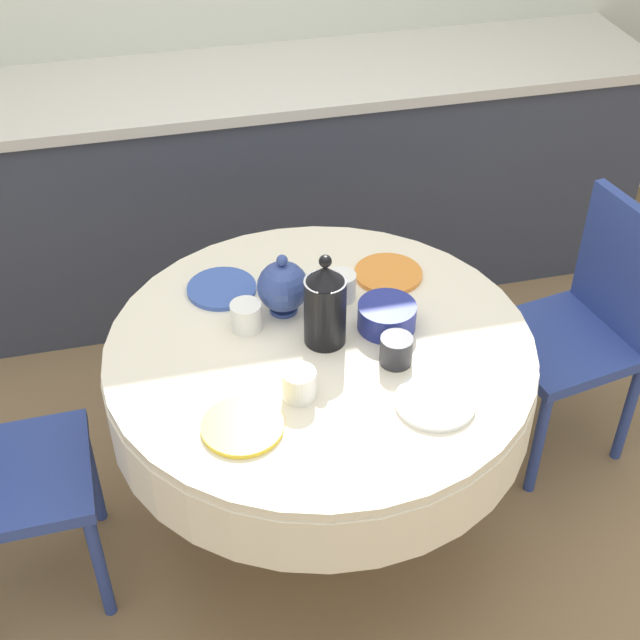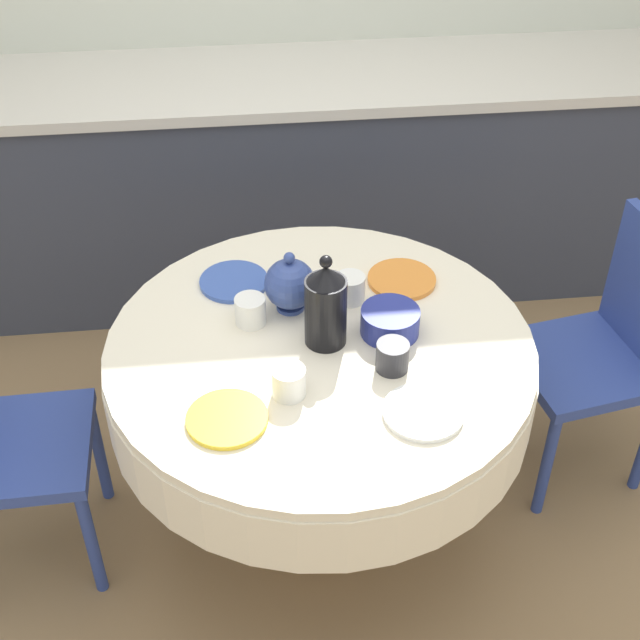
{
  "view_description": "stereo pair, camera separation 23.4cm",
  "coord_description": "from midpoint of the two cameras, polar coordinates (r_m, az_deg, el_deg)",
  "views": [
    {
      "loc": [
        -0.43,
        -1.78,
        2.27
      ],
      "look_at": [
        0.0,
        0.0,
        0.8
      ],
      "focal_mm": 50.0,
      "sensor_mm": 36.0,
      "label": 1
    },
    {
      "loc": [
        -0.2,
        -1.82,
        2.27
      ],
      "look_at": [
        0.0,
        0.0,
        0.8
      ],
      "focal_mm": 50.0,
      "sensor_mm": 36.0,
      "label": 2
    }
  ],
  "objects": [
    {
      "name": "cup_far_right",
      "position": [
        2.53,
        4.6,
        1.94
      ],
      "size": [
        0.09,
        0.09,
        0.08
      ],
      "primitive_type": "cylinder",
      "color": "white",
      "rests_on": "dining_table"
    },
    {
      "name": "dining_table",
      "position": [
        2.48,
        2.71,
        -3.85
      ],
      "size": [
        1.17,
        1.17,
        0.72
      ],
      "color": "brown",
      "rests_on": "ground_plane"
    },
    {
      "name": "ground_plane",
      "position": [
        2.91,
        2.36,
        -12.5
      ],
      "size": [
        12.0,
        12.0,
        0.0
      ],
      "primitive_type": "plane",
      "color": "#8E704C"
    },
    {
      "name": "cup_far_left",
      "position": [
        2.44,
        -1.75,
        0.5
      ],
      "size": [
        0.09,
        0.09,
        0.08
      ],
      "primitive_type": "cylinder",
      "color": "white",
      "rests_on": "dining_table"
    },
    {
      "name": "plate_near_left",
      "position": [
        2.17,
        -2.9,
        -6.47
      ],
      "size": [
        0.2,
        0.2,
        0.01
      ],
      "primitive_type": "cylinder",
      "color": "yellow",
      "rests_on": "dining_table"
    },
    {
      "name": "chair_left",
      "position": [
        2.92,
        20.13,
        -1.51
      ],
      "size": [
        0.47,
        0.47,
        0.89
      ],
      "rotation": [
        0.0,
        0.0,
        -4.53
      ],
      "color": "#2D428E",
      "rests_on": "ground_plane"
    },
    {
      "name": "plate_near_right",
      "position": [
        2.22,
        9.66,
        -5.97
      ],
      "size": [
        0.2,
        0.2,
        0.01
      ],
      "primitive_type": "cylinder",
      "color": "white",
      "rests_on": "dining_table"
    },
    {
      "name": "cup_near_right",
      "position": [
        2.31,
        7.56,
        -2.45
      ],
      "size": [
        0.09,
        0.09,
        0.08
      ],
      "primitive_type": "cylinder",
      "color": "#28282D",
      "rests_on": "dining_table"
    },
    {
      "name": "plate_far_left",
      "position": [
        2.6,
        -2.98,
        2.38
      ],
      "size": [
        0.2,
        0.2,
        0.01
      ],
      "primitive_type": "cylinder",
      "color": "#3856AD",
      "rests_on": "dining_table"
    },
    {
      "name": "cup_near_left",
      "position": [
        2.22,
        1.02,
        -4.12
      ],
      "size": [
        0.09,
        0.09,
        0.08
      ],
      "primitive_type": "cylinder",
      "color": "white",
      "rests_on": "dining_table"
    },
    {
      "name": "fruit_bowl",
      "position": [
        2.42,
        7.27,
        -0.21
      ],
      "size": [
        0.16,
        0.16,
        0.07
      ],
      "primitive_type": "cylinder",
      "color": "navy",
      "rests_on": "dining_table"
    },
    {
      "name": "coffee_carafe",
      "position": [
        2.33,
        3.25,
        0.82
      ],
      "size": [
        0.11,
        0.11,
        0.28
      ],
      "color": "black",
      "rests_on": "dining_table"
    },
    {
      "name": "kitchen_counter",
      "position": [
        3.63,
        -0.42,
        8.77
      ],
      "size": [
        3.24,
        0.64,
        0.91
      ],
      "color": "#383D4C",
      "rests_on": "ground_plane"
    },
    {
      "name": "plate_far_right",
      "position": [
        2.63,
        7.8,
        2.5
      ],
      "size": [
        0.2,
        0.2,
        0.01
      ],
      "primitive_type": "cylinder",
      "color": "orange",
      "rests_on": "dining_table"
    },
    {
      "name": "teapot",
      "position": [
        2.46,
        0.81,
        2.21
      ],
      "size": [
        0.2,
        0.14,
        0.19
      ],
      "color": "#33478E",
      "rests_on": "dining_table"
    }
  ]
}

